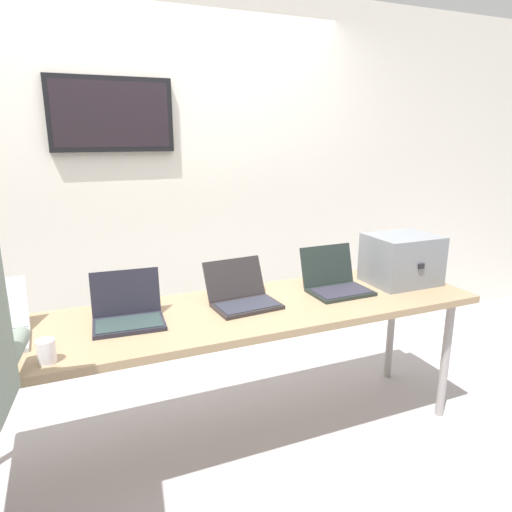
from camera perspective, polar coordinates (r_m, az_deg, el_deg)
The scene contains 8 objects.
ground at distance 2.79m, azimuth -3.15°, elevation -22.56°, with size 8.00×8.00×0.04m, color #A39DA2.
back_wall at distance 3.32m, azimuth -10.28°, elevation 8.91°, with size 8.00×0.11×2.67m.
workbench at distance 2.41m, azimuth -3.40°, elevation -8.02°, with size 2.76×0.70×0.80m.
equipment_box at distance 2.91m, azimuth 17.79°, elevation -0.37°, with size 0.40×0.34×0.30m.
laptop_station_1 at distance 2.30m, azimuth -15.78°, elevation -6.73°, with size 0.35×0.29×0.24m.
laptop_station_2 at distance 2.44m, azimuth -1.76°, elevation -4.93°, with size 0.36×0.34×0.22m.
laptop_station_3 at distance 2.69m, azimuth 9.89°, elevation -3.15°, with size 0.35×0.31×0.25m.
coffee_mug at distance 2.03m, azimuth -24.81°, elevation -10.79°, with size 0.07×0.07×0.10m.
Camera 1 is at (-0.72, -2.09, 1.68)m, focal length 31.89 mm.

